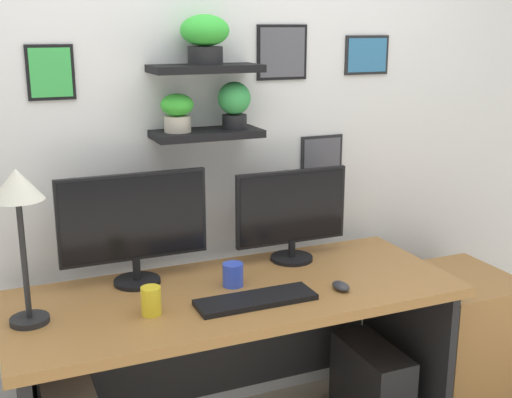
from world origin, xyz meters
TOP-DOWN VIEW (x-y plane):
  - back_wall_assembly at (-0.00, 0.44)m, footprint 4.40×0.24m
  - desk at (0.00, 0.06)m, footprint 1.70×0.68m
  - monitor_left at (-0.33, 0.22)m, footprint 0.57×0.18m
  - monitor_right at (0.33, 0.22)m, footprint 0.50×0.18m
  - keyboard at (0.02, -0.14)m, footprint 0.44×0.14m
  - computer_mouse at (0.36, -0.16)m, footprint 0.06×0.09m
  - desk_lamp at (-0.75, 0.01)m, footprint 0.17×0.17m
  - coffee_mug at (-0.00, 0.04)m, footprint 0.08×0.08m
  - pen_cup at (-0.35, -0.09)m, footprint 0.07×0.07m
  - drawer_cabinet at (1.12, 0.03)m, footprint 0.44×0.50m
  - computer_tower_right at (0.59, -0.05)m, footprint 0.18×0.40m

SIDE VIEW (x-z plane):
  - computer_tower_right at x=0.59m, z-range 0.00..0.41m
  - drawer_cabinet at x=1.12m, z-range 0.00..0.62m
  - desk at x=0.00m, z-range 0.17..0.92m
  - keyboard at x=0.02m, z-range 0.75..0.77m
  - computer_mouse at x=0.36m, z-range 0.75..0.78m
  - coffee_mug at x=0.00m, z-range 0.75..0.84m
  - pen_cup at x=-0.35m, z-range 0.75..0.85m
  - monitor_right at x=0.33m, z-range 0.76..1.15m
  - monitor_left at x=-0.33m, z-range 0.77..1.21m
  - desk_lamp at x=-0.75m, z-range 0.91..1.44m
  - back_wall_assembly at x=0.00m, z-range 0.01..2.71m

